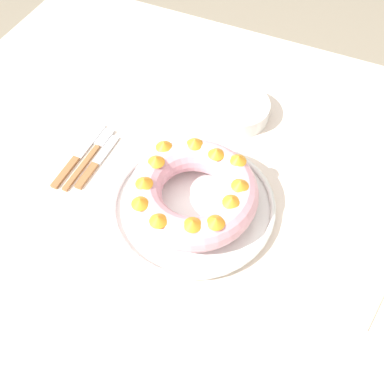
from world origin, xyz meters
The scene contains 9 objects.
ground_plane centered at (0.00, 0.00, 0.00)m, with size 8.00×8.00×0.00m, color gray.
dining_table centered at (0.00, 0.00, 0.69)m, with size 1.48×1.28×0.77m.
serving_dish centered at (0.00, 0.01, 0.78)m, with size 0.34×0.34×0.02m.
bundt_cake centered at (0.00, 0.01, 0.82)m, with size 0.26×0.26×0.08m.
fork centered at (-0.27, 0.04, 0.77)m, with size 0.02×0.19×0.01m.
serving_knife centered at (-0.30, 0.02, 0.77)m, with size 0.02×0.20×0.01m.
cake_knife centered at (-0.25, 0.02, 0.77)m, with size 0.02×0.16×0.01m.
side_bowl centered at (-0.01, 0.30, 0.79)m, with size 0.15×0.15×0.04m, color white.
napkin centered at (0.31, -0.03, 0.77)m, with size 0.18×0.12×0.00m, color beige.
Camera 1 is at (0.21, -0.47, 1.55)m, focal length 42.00 mm.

